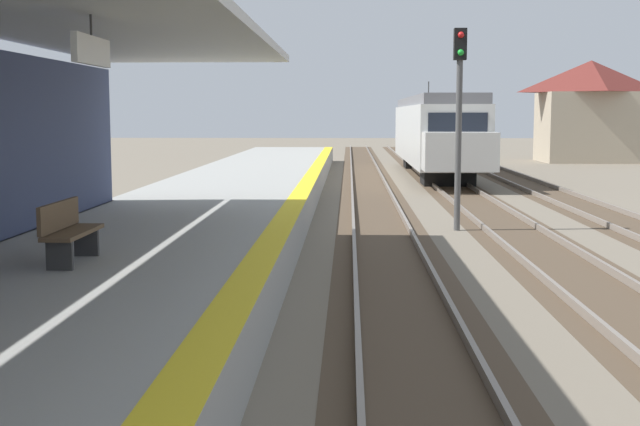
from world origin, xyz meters
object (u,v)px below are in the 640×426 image
approaching_train (435,131)px  distant_trackside_house (590,109)px  rail_signal_post (459,107)px  platform_bench (68,230)px

approaching_train → distant_trackside_house: size_ratio=2.97×
rail_signal_post → distant_trackside_house: bearing=69.2°
rail_signal_post → distant_trackside_house: size_ratio=0.79×
rail_signal_post → platform_bench: 12.46m
rail_signal_post → platform_bench: bearing=-123.7°
approaching_train → platform_bench: (-8.27, -30.33, -0.80)m
rail_signal_post → approaching_train: bearing=85.9°
rail_signal_post → distant_trackside_house: (12.47, 32.90, 0.14)m
approaching_train → distant_trackside_house: bearing=49.3°
approaching_train → platform_bench: 31.45m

